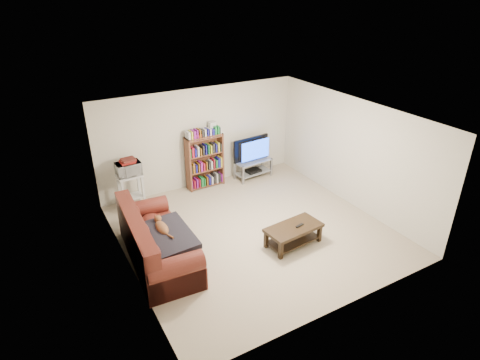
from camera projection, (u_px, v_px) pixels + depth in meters
floor at (254, 231)px, 8.15m from camera, size 5.00×5.00×0.00m
ceiling at (256, 117)px, 7.09m from camera, size 5.00×5.00×0.00m
wall_back at (200, 138)px, 9.57m from camera, size 5.00×0.00×5.00m
wall_front at (347, 245)px, 5.67m from camera, size 5.00×0.00×5.00m
wall_left at (124, 211)px, 6.51m from camera, size 0.00×5.00×5.00m
wall_right at (353, 153)px, 8.72m from camera, size 0.00×5.00×5.00m
sofa at (154, 245)px, 7.12m from camera, size 1.11×2.32×0.96m
blanket at (166, 237)px, 6.97m from camera, size 0.90×1.15×0.19m
cat at (162, 228)px, 7.11m from camera, size 0.28×0.63×0.18m
coffee_table at (293, 232)px, 7.61m from camera, size 1.14×0.65×0.40m
remote at (300, 225)px, 7.56m from camera, size 0.19×0.09×0.02m
tv_stand at (253, 166)px, 10.24m from camera, size 0.99×0.51×0.48m
television at (253, 150)px, 10.04m from camera, size 1.03×0.23×0.59m
dvd_player at (253, 171)px, 10.29m from camera, size 0.40×0.30×0.06m
bookshelf at (205, 161)px, 9.64m from camera, size 0.93×0.32×1.32m
shelf_clutter at (207, 130)px, 9.37m from camera, size 0.67×0.22×0.28m
microwave_stand at (131, 187)px, 8.72m from camera, size 0.53×0.40×0.83m
microwave at (128, 169)px, 8.52m from camera, size 0.52×0.37×0.28m
game_boxes at (127, 162)px, 8.45m from camera, size 0.31×0.28×0.05m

